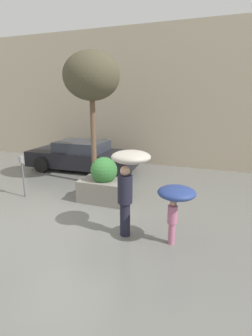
{
  "coord_description": "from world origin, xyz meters",
  "views": [
    {
      "loc": [
        3.71,
        -5.21,
        2.98
      ],
      "look_at": [
        1.21,
        1.6,
        1.05
      ],
      "focal_mm": 28.0,
      "sensor_mm": 36.0,
      "label": 1
    }
  ],
  "objects_px": {
    "parked_car_near": "(83,156)",
    "person_adult": "(129,173)",
    "parking_meter": "(22,168)",
    "planter_box": "(104,183)",
    "street_tree": "(91,77)",
    "person_child": "(176,197)"
  },
  "relations": [
    {
      "from": "parked_car_near",
      "to": "parking_meter",
      "type": "height_order",
      "value": "parking_meter"
    },
    {
      "from": "person_child",
      "to": "street_tree",
      "type": "relative_size",
      "value": 0.29
    },
    {
      "from": "parking_meter",
      "to": "street_tree",
      "type": "bearing_deg",
      "value": 53.48
    },
    {
      "from": "planter_box",
      "to": "street_tree",
      "type": "distance_m",
      "value": 3.55
    },
    {
      "from": "planter_box",
      "to": "street_tree",
      "type": "xyz_separation_m",
      "value": [
        -1.03,
        1.4,
        3.1
      ]
    },
    {
      "from": "parked_car_near",
      "to": "street_tree",
      "type": "height_order",
      "value": "street_tree"
    },
    {
      "from": "parked_car_near",
      "to": "parking_meter",
      "type": "xyz_separation_m",
      "value": [
        -0.08,
        -3.53,
        0.34
      ]
    },
    {
      "from": "parked_car_near",
      "to": "planter_box",
      "type": "bearing_deg",
      "value": -142.84
    },
    {
      "from": "planter_box",
      "to": "person_child",
      "type": "relative_size",
      "value": 1.11
    },
    {
      "from": "parked_car_near",
      "to": "street_tree",
      "type": "xyz_separation_m",
      "value": [
        1.36,
        -1.57,
        3.07
      ]
    },
    {
      "from": "person_adult",
      "to": "person_child",
      "type": "height_order",
      "value": "person_adult"
    },
    {
      "from": "person_adult",
      "to": "person_child",
      "type": "xyz_separation_m",
      "value": [
        1.05,
        -0.12,
        -0.38
      ]
    },
    {
      "from": "person_child",
      "to": "street_tree",
      "type": "distance_m",
      "value": 5.31
    },
    {
      "from": "parked_car_near",
      "to": "parking_meter",
      "type": "relative_size",
      "value": 3.55
    },
    {
      "from": "person_child",
      "to": "parking_meter",
      "type": "distance_m",
      "value": 5.01
    },
    {
      "from": "street_tree",
      "to": "parking_meter",
      "type": "xyz_separation_m",
      "value": [
        -1.45,
        -1.95,
        -2.72
      ]
    },
    {
      "from": "person_adult",
      "to": "person_child",
      "type": "bearing_deg",
      "value": -56.25
    },
    {
      "from": "person_adult",
      "to": "street_tree",
      "type": "distance_m",
      "value": 4.43
    },
    {
      "from": "parked_car_near",
      "to": "person_adult",
      "type": "bearing_deg",
      "value": -142.57
    },
    {
      "from": "planter_box",
      "to": "person_child",
      "type": "distance_m",
      "value": 3.01
    },
    {
      "from": "street_tree",
      "to": "planter_box",
      "type": "bearing_deg",
      "value": -53.64
    },
    {
      "from": "person_adult",
      "to": "parking_meter",
      "type": "xyz_separation_m",
      "value": [
        -3.82,
        1.07,
        -0.52
      ]
    }
  ]
}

